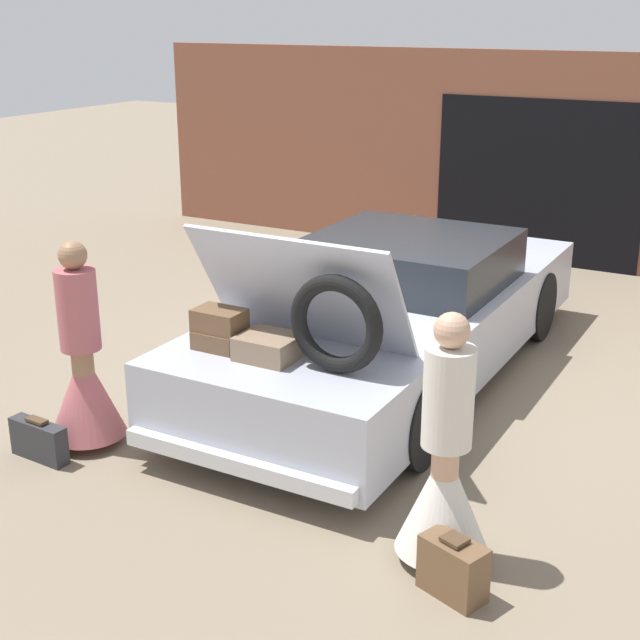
% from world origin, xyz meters
% --- Properties ---
extents(ground_plane, '(40.00, 40.00, 0.00)m').
position_xyz_m(ground_plane, '(0.00, 0.00, 0.00)').
color(ground_plane, '#7F705B').
extents(garage_wall_back, '(12.00, 0.14, 2.80)m').
position_xyz_m(garage_wall_back, '(0.00, 4.63, 1.39)').
color(garage_wall_back, brown).
rests_on(garage_wall_back, ground_plane).
extents(car, '(2.03, 5.33, 1.77)m').
position_xyz_m(car, '(0.00, 0.00, 0.60)').
color(car, '#B2B7C6').
rests_on(car, ground_plane).
extents(person_left, '(0.60, 0.60, 1.66)m').
position_xyz_m(person_left, '(-1.53, -2.49, 0.59)').
color(person_left, '#997051').
rests_on(person_left, ground_plane).
extents(person_right, '(0.59, 0.59, 1.64)m').
position_xyz_m(person_right, '(1.53, -2.63, 0.59)').
color(person_right, tan).
rests_on(person_right, ground_plane).
extents(suitcase_beside_left_person, '(0.52, 0.16, 0.34)m').
position_xyz_m(suitcase_beside_left_person, '(-1.67, -2.89, 0.16)').
color(suitcase_beside_left_person, '#2D2D33').
rests_on(suitcase_beside_left_person, ground_plane).
extents(suitcase_beside_right_person, '(0.44, 0.33, 0.39)m').
position_xyz_m(suitcase_beside_right_person, '(1.73, -2.94, 0.18)').
color(suitcase_beside_right_person, brown).
rests_on(suitcase_beside_right_person, ground_plane).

